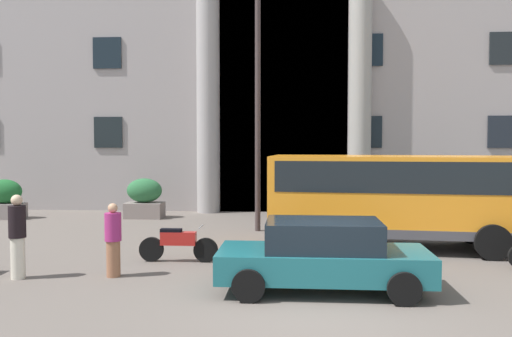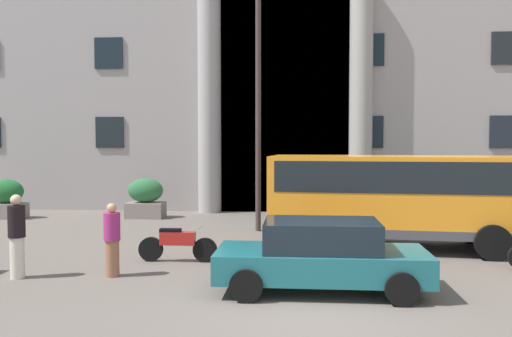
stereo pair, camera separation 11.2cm
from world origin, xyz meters
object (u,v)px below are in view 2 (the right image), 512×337
at_px(hedge_planter_entrance_right, 433,202).
at_px(parked_sedan_far, 321,255).
at_px(hedge_planter_west, 146,199).
at_px(motorcycle_near_kerb, 176,243).
at_px(lamppost_plaza_centre, 258,89).
at_px(orange_minibus, 393,193).
at_px(pedestrian_man_crossing, 17,236).
at_px(pedestrian_woman_with_bag, 112,240).
at_px(hedge_planter_far_east, 6,199).

bearing_deg(hedge_planter_entrance_right, parked_sedan_far, -115.58).
height_order(hedge_planter_west, motorcycle_near_kerb, hedge_planter_west).
height_order(hedge_planter_west, lamppost_plaza_centre, lamppost_plaza_centre).
height_order(orange_minibus, hedge_planter_west, orange_minibus).
xyz_separation_m(parked_sedan_far, pedestrian_man_crossing, (-6.51, 0.53, 0.21)).
bearing_deg(pedestrian_man_crossing, pedestrian_woman_with_bag, 20.16).
bearing_deg(pedestrian_man_crossing, orange_minibus, 35.75).
bearing_deg(parked_sedan_far, pedestrian_woman_with_bag, 170.00).
height_order(parked_sedan_far, motorcycle_near_kerb, parked_sedan_far).
xyz_separation_m(orange_minibus, hedge_planter_far_east, (-13.85, 4.83, -0.81)).
relative_size(orange_minibus, hedge_planter_west, 4.47).
distance_m(hedge_planter_far_east, pedestrian_man_crossing, 10.15).
distance_m(hedge_planter_entrance_right, pedestrian_woman_with_bag, 12.52).
bearing_deg(lamppost_plaza_centre, hedge_planter_entrance_right, 21.02).
distance_m(orange_minibus, hedge_planter_entrance_right, 5.62).
bearing_deg(orange_minibus, hedge_planter_far_east, 166.63).
bearing_deg(parked_sedan_far, hedge_planter_entrance_right, 64.84).
bearing_deg(orange_minibus, hedge_planter_west, 153.57).
relative_size(orange_minibus, hedge_planter_entrance_right, 3.50).
height_order(hedge_planter_west, hedge_planter_far_east, hedge_planter_west).
bearing_deg(pedestrian_woman_with_bag, hedge_planter_far_east, 177.42).
xyz_separation_m(hedge_planter_entrance_right, hedge_planter_west, (-10.87, 0.34, 0.02)).
bearing_deg(hedge_planter_west, hedge_planter_far_east, -174.11).
xyz_separation_m(pedestrian_woman_with_bag, lamppost_plaza_centre, (2.77, 6.23, 3.89)).
height_order(parked_sedan_far, pedestrian_woman_with_bag, pedestrian_woman_with_bag).
xyz_separation_m(orange_minibus, motorcycle_near_kerb, (-5.62, -2.09, -1.09)).
distance_m(orange_minibus, motorcycle_near_kerb, 6.09).
distance_m(parked_sedan_far, pedestrian_woman_with_bag, 4.59).
relative_size(hedge_planter_entrance_right, lamppost_plaza_centre, 0.24).
bearing_deg(hedge_planter_west, orange_minibus, -32.28).
bearing_deg(hedge_planter_west, lamppost_plaza_centre, -30.93).
xyz_separation_m(orange_minibus, lamppost_plaza_centre, (-3.92, 2.63, 3.15)).
distance_m(hedge_planter_west, motorcycle_near_kerb, 8.01).
bearing_deg(pedestrian_man_crossing, hedge_planter_far_east, 132.06).
distance_m(motorcycle_near_kerb, lamppost_plaza_centre, 6.57).
relative_size(pedestrian_woman_with_bag, lamppost_plaza_centre, 0.20).
bearing_deg(pedestrian_man_crossing, hedge_planter_west, 100.43).
distance_m(hedge_planter_entrance_right, pedestrian_man_crossing, 14.22).
height_order(hedge_planter_west, parked_sedan_far, hedge_planter_west).
distance_m(hedge_planter_entrance_right, hedge_planter_west, 10.88).
bearing_deg(orange_minibus, pedestrian_man_crossing, -149.92).
xyz_separation_m(orange_minibus, pedestrian_man_crossing, (-8.69, -3.91, -0.62)).
relative_size(orange_minibus, motorcycle_near_kerb, 3.53).
bearing_deg(hedge_planter_entrance_right, hedge_planter_far_east, -179.25).
relative_size(orange_minibus, pedestrian_woman_with_bag, 4.28).
height_order(parked_sedan_far, lamppost_plaza_centre, lamppost_plaza_centre).
height_order(pedestrian_woman_with_bag, pedestrian_man_crossing, pedestrian_man_crossing).
distance_m(parked_sedan_far, motorcycle_near_kerb, 4.17).
relative_size(hedge_planter_far_east, lamppost_plaza_centre, 0.19).
distance_m(pedestrian_man_crossing, lamppost_plaza_centre, 8.93).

